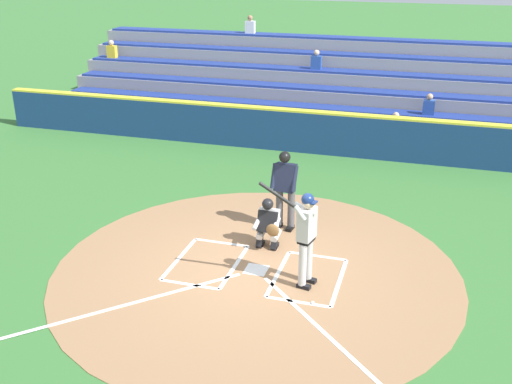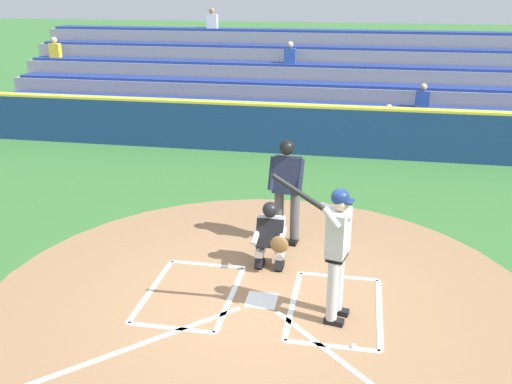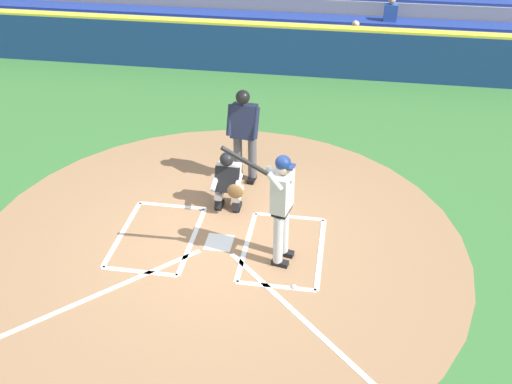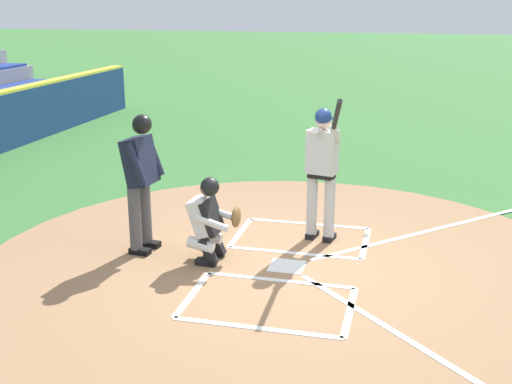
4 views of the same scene
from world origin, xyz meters
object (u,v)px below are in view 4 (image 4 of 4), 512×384
Objects in this scene: batter at (322,165)px; catcher at (210,218)px; plate_umpire at (141,174)px; baseball at (366,235)px.

catcher is at bearing -50.34° from batter.
batter is 1.74m from catcher.
plate_umpire is at bearing -96.45° from catcher.
plate_umpire is 3.29m from baseball.
batter is 28.76× the size of baseball.
batter is 2.44m from plate_umpire.
batter is at bearing 129.66° from catcher.
batter is at bearing 112.97° from plate_umpire.
batter is 1.26m from baseball.
batter reaches higher than baseball.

